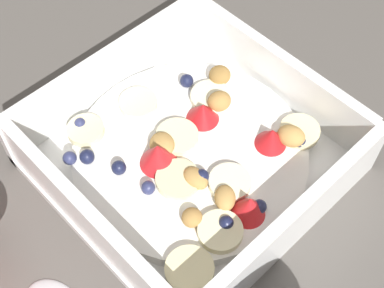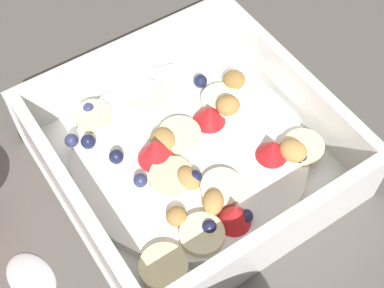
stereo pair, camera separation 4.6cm
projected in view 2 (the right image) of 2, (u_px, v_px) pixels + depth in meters
The scene contains 2 objects.
ground_plane at pixel (193, 169), 0.48m from camera, with size 2.40×2.40×0.00m, color #56514C.
fruit_bowl at pixel (193, 153), 0.47m from camera, with size 0.22×0.22×0.06m.
Camera 2 is at (0.14, 0.21, 0.41)m, focal length 51.64 mm.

